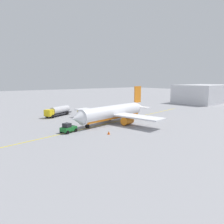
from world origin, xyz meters
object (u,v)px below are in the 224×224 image
at_px(airplane, 113,113).
at_px(safety_cone_nose, 109,133).
at_px(refueling_worker, 78,113).
at_px(pushback_tug, 68,128).
at_px(fuel_tanker, 58,111).

relative_size(airplane, safety_cone_nose, 41.40).
bearing_deg(refueling_worker, pushback_tug, 55.67).
distance_m(airplane, fuel_tanker, 20.97).
bearing_deg(refueling_worker, safety_cone_nose, 74.80).
distance_m(pushback_tug, refueling_worker, 23.92).
bearing_deg(airplane, safety_cone_nose, 47.52).
xyz_separation_m(airplane, pushback_tug, (15.17, 2.78, -1.73)).
distance_m(fuel_tanker, safety_cone_nose, 29.34).
height_order(pushback_tug, safety_cone_nose, pushback_tug).
height_order(airplane, pushback_tug, airplane).
relative_size(fuel_tanker, refueling_worker, 6.40).
distance_m(fuel_tanker, pushback_tug, 23.53).
bearing_deg(pushback_tug, fuel_tanker, -108.67).
relative_size(pushback_tug, refueling_worker, 2.36).
relative_size(airplane, pushback_tug, 7.40).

